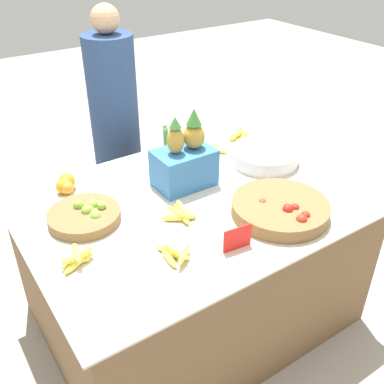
{
  "coord_description": "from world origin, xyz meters",
  "views": [
    {
      "loc": [
        -1.01,
        -1.52,
        1.96
      ],
      "look_at": [
        0.0,
        0.0,
        0.81
      ],
      "focal_mm": 42.0,
      "sensor_mm": 36.0,
      "label": 1
    }
  ],
  "objects_px": {
    "tomato_basket": "(281,209)",
    "metal_bowl": "(264,156)",
    "lime_bowl": "(85,215)",
    "vendor_person": "(117,137)",
    "price_sign": "(237,238)",
    "produce_crate": "(185,161)"
  },
  "relations": [
    {
      "from": "tomato_basket",
      "to": "metal_bowl",
      "type": "xyz_separation_m",
      "value": [
        0.28,
        0.43,
        0.01
      ]
    },
    {
      "from": "lime_bowl",
      "to": "vendor_person",
      "type": "xyz_separation_m",
      "value": [
        0.55,
        0.84,
        -0.09
      ]
    },
    {
      "from": "price_sign",
      "to": "produce_crate",
      "type": "height_order",
      "value": "produce_crate"
    },
    {
      "from": "tomato_basket",
      "to": "price_sign",
      "type": "xyz_separation_m",
      "value": [
        -0.32,
        -0.08,
        0.02
      ]
    },
    {
      "from": "lime_bowl",
      "to": "produce_crate",
      "type": "relative_size",
      "value": 0.82
    },
    {
      "from": "metal_bowl",
      "to": "lime_bowl",
      "type": "bearing_deg",
      "value": 178.37
    },
    {
      "from": "metal_bowl",
      "to": "produce_crate",
      "type": "distance_m",
      "value": 0.51
    },
    {
      "from": "lime_bowl",
      "to": "produce_crate",
      "type": "xyz_separation_m",
      "value": [
        0.55,
        0.02,
        0.11
      ]
    },
    {
      "from": "price_sign",
      "to": "produce_crate",
      "type": "xyz_separation_m",
      "value": [
        0.1,
        0.56,
        0.08
      ]
    },
    {
      "from": "produce_crate",
      "to": "vendor_person",
      "type": "distance_m",
      "value": 0.85
    },
    {
      "from": "tomato_basket",
      "to": "produce_crate",
      "type": "distance_m",
      "value": 0.53
    },
    {
      "from": "produce_crate",
      "to": "vendor_person",
      "type": "xyz_separation_m",
      "value": [
        0.0,
        0.83,
        -0.19
      ]
    },
    {
      "from": "lime_bowl",
      "to": "metal_bowl",
      "type": "height_order",
      "value": "lime_bowl"
    },
    {
      "from": "lime_bowl",
      "to": "price_sign",
      "type": "relative_size",
      "value": 2.49
    },
    {
      "from": "metal_bowl",
      "to": "produce_crate",
      "type": "relative_size",
      "value": 0.93
    },
    {
      "from": "produce_crate",
      "to": "price_sign",
      "type": "bearing_deg",
      "value": -100.49
    },
    {
      "from": "tomato_basket",
      "to": "produce_crate",
      "type": "relative_size",
      "value": 1.12
    },
    {
      "from": "lime_bowl",
      "to": "produce_crate",
      "type": "distance_m",
      "value": 0.56
    },
    {
      "from": "price_sign",
      "to": "vendor_person",
      "type": "height_order",
      "value": "vendor_person"
    },
    {
      "from": "tomato_basket",
      "to": "produce_crate",
      "type": "xyz_separation_m",
      "value": [
        -0.22,
        0.48,
        0.1
      ]
    },
    {
      "from": "vendor_person",
      "to": "metal_bowl",
      "type": "bearing_deg",
      "value": -60.43
    },
    {
      "from": "metal_bowl",
      "to": "vendor_person",
      "type": "bearing_deg",
      "value": 119.57
    }
  ]
}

